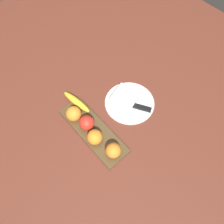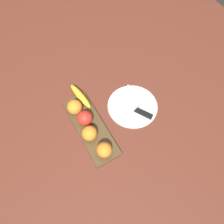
{
  "view_description": "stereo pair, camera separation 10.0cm",
  "coord_description": "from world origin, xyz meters",
  "px_view_note": "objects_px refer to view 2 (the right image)",
  "views": [
    {
      "loc": [
        -0.35,
        0.18,
        0.92
      ],
      "look_at": [
        0.02,
        -0.14,
        0.04
      ],
      "focal_mm": 34.74,
      "sensor_mm": 36.0,
      "label": 1
    },
    {
      "loc": [
        -0.4,
        0.1,
        0.92
      ],
      "look_at": [
        0.02,
        -0.14,
        0.04
      ],
      "focal_mm": 34.74,
      "sensor_mm": 36.0,
      "label": 2
    }
  ],
  "objects_px": {
    "orange_near_apple": "(104,150)",
    "knife": "(141,112)",
    "banana": "(80,96)",
    "orange_center": "(75,107)",
    "orange_near_banana": "(89,134)",
    "fruit_tray": "(90,127)",
    "folded_napkin": "(130,99)",
    "dinner_plate": "(133,106)",
    "apple": "(85,118)"
  },
  "relations": [
    {
      "from": "orange_near_banana",
      "to": "orange_center",
      "type": "bearing_deg",
      "value": -2.38
    },
    {
      "from": "apple",
      "to": "dinner_plate",
      "type": "bearing_deg",
      "value": -97.52
    },
    {
      "from": "fruit_tray",
      "to": "banana",
      "type": "relative_size",
      "value": 2.2
    },
    {
      "from": "knife",
      "to": "orange_near_apple",
      "type": "bearing_deg",
      "value": 79.36
    },
    {
      "from": "knife",
      "to": "orange_center",
      "type": "bearing_deg",
      "value": 27.93
    },
    {
      "from": "orange_near_apple",
      "to": "dinner_plate",
      "type": "distance_m",
      "value": 0.28
    },
    {
      "from": "dinner_plate",
      "to": "folded_napkin",
      "type": "xyz_separation_m",
      "value": [
        0.03,
        0.0,
        0.02
      ]
    },
    {
      "from": "apple",
      "to": "dinner_plate",
      "type": "height_order",
      "value": "apple"
    },
    {
      "from": "orange_near_apple",
      "to": "orange_near_banana",
      "type": "bearing_deg",
      "value": 13.7
    },
    {
      "from": "orange_near_apple",
      "to": "banana",
      "type": "bearing_deg",
      "value": -6.21
    },
    {
      "from": "orange_near_banana",
      "to": "folded_napkin",
      "type": "height_order",
      "value": "orange_near_banana"
    },
    {
      "from": "fruit_tray",
      "to": "apple",
      "type": "xyz_separation_m",
      "value": [
        0.03,
        0.01,
        0.04
      ]
    },
    {
      "from": "folded_napkin",
      "to": "orange_near_apple",
      "type": "bearing_deg",
      "value": 126.43
    },
    {
      "from": "orange_near_apple",
      "to": "orange_center",
      "type": "height_order",
      "value": "orange_center"
    },
    {
      "from": "orange_near_apple",
      "to": "folded_napkin",
      "type": "relative_size",
      "value": 0.57
    },
    {
      "from": "orange_near_apple",
      "to": "knife",
      "type": "height_order",
      "value": "orange_near_apple"
    },
    {
      "from": "dinner_plate",
      "to": "folded_napkin",
      "type": "distance_m",
      "value": 0.04
    },
    {
      "from": "orange_near_banana",
      "to": "knife",
      "type": "height_order",
      "value": "orange_near_banana"
    },
    {
      "from": "orange_center",
      "to": "knife",
      "type": "xyz_separation_m",
      "value": [
        -0.16,
        -0.26,
        -0.04
      ]
    },
    {
      "from": "orange_center",
      "to": "knife",
      "type": "height_order",
      "value": "orange_center"
    },
    {
      "from": "knife",
      "to": "banana",
      "type": "bearing_deg",
      "value": 14.17
    },
    {
      "from": "orange_near_banana",
      "to": "folded_napkin",
      "type": "relative_size",
      "value": 0.58
    },
    {
      "from": "banana",
      "to": "orange_near_banana",
      "type": "height_order",
      "value": "orange_near_banana"
    },
    {
      "from": "orange_near_apple",
      "to": "orange_center",
      "type": "bearing_deg",
      "value": 3.99
    },
    {
      "from": "orange_near_banana",
      "to": "dinner_plate",
      "type": "xyz_separation_m",
      "value": [
        0.05,
        -0.26,
        -0.04
      ]
    },
    {
      "from": "fruit_tray",
      "to": "orange_near_banana",
      "type": "relative_size",
      "value": 5.46
    },
    {
      "from": "fruit_tray",
      "to": "apple",
      "type": "height_order",
      "value": "apple"
    },
    {
      "from": "banana",
      "to": "orange_near_apple",
      "type": "distance_m",
      "value": 0.31
    },
    {
      "from": "banana",
      "to": "knife",
      "type": "xyz_separation_m",
      "value": [
        -0.21,
        -0.21,
        -0.02
      ]
    },
    {
      "from": "apple",
      "to": "orange_near_apple",
      "type": "height_order",
      "value": "apple"
    },
    {
      "from": "dinner_plate",
      "to": "banana",
      "type": "bearing_deg",
      "value": 51.47
    },
    {
      "from": "orange_near_apple",
      "to": "knife",
      "type": "distance_m",
      "value": 0.27
    },
    {
      "from": "dinner_plate",
      "to": "folded_napkin",
      "type": "relative_size",
      "value": 2.1
    },
    {
      "from": "orange_near_apple",
      "to": "dinner_plate",
      "type": "height_order",
      "value": "orange_near_apple"
    },
    {
      "from": "fruit_tray",
      "to": "knife",
      "type": "distance_m",
      "value": 0.25
    },
    {
      "from": "orange_near_banana",
      "to": "knife",
      "type": "bearing_deg",
      "value": -91.66
    },
    {
      "from": "dinner_plate",
      "to": "orange_near_apple",
      "type": "bearing_deg",
      "value": 121.29
    },
    {
      "from": "orange_near_apple",
      "to": "dinner_plate",
      "type": "bearing_deg",
      "value": -58.71
    },
    {
      "from": "banana",
      "to": "orange_near_apple",
      "type": "bearing_deg",
      "value": -14.08
    },
    {
      "from": "banana",
      "to": "orange_center",
      "type": "height_order",
      "value": "orange_center"
    },
    {
      "from": "orange_center",
      "to": "fruit_tray",
      "type": "bearing_deg",
      "value": -169.35
    },
    {
      "from": "orange_center",
      "to": "orange_near_apple",
      "type": "bearing_deg",
      "value": -176.01
    },
    {
      "from": "orange_near_apple",
      "to": "knife",
      "type": "bearing_deg",
      "value": -69.92
    },
    {
      "from": "banana",
      "to": "dinner_plate",
      "type": "relative_size",
      "value": 0.69
    },
    {
      "from": "orange_near_apple",
      "to": "orange_center",
      "type": "xyz_separation_m",
      "value": [
        0.25,
        0.02,
        0.0
      ]
    },
    {
      "from": "orange_near_apple",
      "to": "knife",
      "type": "relative_size",
      "value": 0.4
    },
    {
      "from": "orange_near_banana",
      "to": "folded_napkin",
      "type": "xyz_separation_m",
      "value": [
        0.08,
        -0.26,
        -0.03
      ]
    },
    {
      "from": "apple",
      "to": "knife",
      "type": "distance_m",
      "value": 0.27
    },
    {
      "from": "fruit_tray",
      "to": "folded_napkin",
      "type": "xyz_separation_m",
      "value": [
        0.03,
        -0.23,
        0.01
      ]
    },
    {
      "from": "apple",
      "to": "orange_center",
      "type": "bearing_deg",
      "value": 9.99
    }
  ]
}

